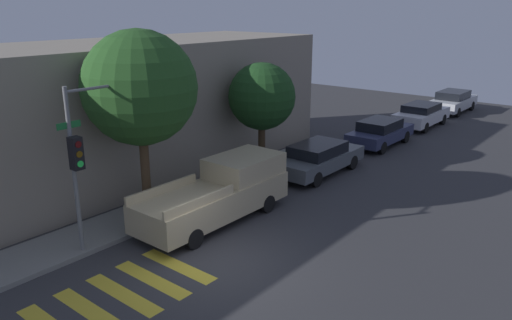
# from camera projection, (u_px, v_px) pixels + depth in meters

# --- Properties ---
(ground_plane) EXTENTS (60.00, 60.00, 0.00)m
(ground_plane) POSITION_uv_depth(u_px,v_px,m) (218.00, 264.00, 13.73)
(ground_plane) COLOR #333335
(sidewalk) EXTENTS (26.00, 1.99, 0.14)m
(sidewalk) POSITION_uv_depth(u_px,v_px,m) (125.00, 222.00, 16.25)
(sidewalk) COLOR slate
(sidewalk) RESTS_ON ground
(building_row) EXTENTS (26.00, 6.00, 5.45)m
(building_row) POSITION_uv_depth(u_px,v_px,m) (45.00, 124.00, 18.12)
(building_row) COLOR gray
(building_row) RESTS_ON ground
(crosswalk) EXTENTS (5.91, 2.60, 0.00)m
(crosswalk) POSITION_uv_depth(u_px,v_px,m) (91.00, 311.00, 11.64)
(crosswalk) COLOR gold
(crosswalk) RESTS_ON ground
(traffic_light_pole) EXTENTS (2.36, 0.56, 4.82)m
(traffic_light_pole) POSITION_uv_depth(u_px,v_px,m) (87.00, 141.00, 13.66)
(traffic_light_pole) COLOR slate
(traffic_light_pole) RESTS_ON ground
(pickup_truck) EXTENTS (5.63, 1.95, 1.91)m
(pickup_truck) POSITION_uv_depth(u_px,v_px,m) (221.00, 192.00, 16.47)
(pickup_truck) COLOR tan
(pickup_truck) RESTS_ON ground
(sedan_near_corner) EXTENTS (4.67, 1.83, 1.34)m
(sedan_near_corner) POSITION_uv_depth(u_px,v_px,m) (319.00, 158.00, 20.98)
(sedan_near_corner) COLOR #4C5156
(sedan_near_corner) RESTS_ON ground
(sedan_middle) EXTENTS (4.36, 1.78, 1.35)m
(sedan_middle) POSITION_uv_depth(u_px,v_px,m) (380.00, 132.00, 25.26)
(sedan_middle) COLOR #2D3351
(sedan_middle) RESTS_ON ground
(sedan_far_end) EXTENTS (4.52, 1.82, 1.37)m
(sedan_far_end) POSITION_uv_depth(u_px,v_px,m) (421.00, 114.00, 29.24)
(sedan_far_end) COLOR silver
(sedan_far_end) RESTS_ON ground
(sedan_tail_of_row) EXTENTS (4.65, 1.83, 1.44)m
(sedan_tail_of_row) POSITION_uv_depth(u_px,v_px,m) (453.00, 101.00, 33.26)
(sedan_tail_of_row) COLOR #B7BABF
(sedan_tail_of_row) RESTS_ON ground
(tree_near_corner) EXTENTS (3.65, 3.65, 6.19)m
(tree_near_corner) POSITION_uv_depth(u_px,v_px,m) (140.00, 88.00, 15.65)
(tree_near_corner) COLOR #4C3823
(tree_near_corner) RESTS_ON ground
(tree_midblock) EXTENTS (2.79, 2.79, 4.65)m
(tree_midblock) POSITION_uv_depth(u_px,v_px,m) (262.00, 97.00, 20.53)
(tree_midblock) COLOR #42301E
(tree_midblock) RESTS_ON ground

